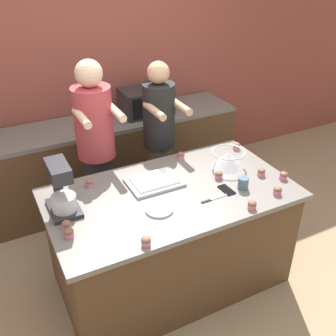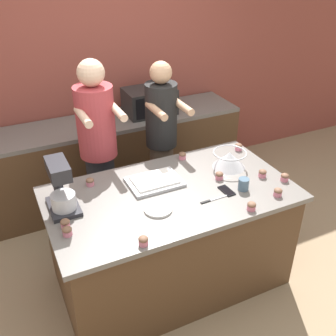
{
  "view_description": "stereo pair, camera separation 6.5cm",
  "coord_description": "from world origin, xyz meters",
  "px_view_note": "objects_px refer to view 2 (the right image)",
  "views": [
    {
      "loc": [
        -1.13,
        -2.17,
        2.53
      ],
      "look_at": [
        0.0,
        0.05,
        1.07
      ],
      "focal_mm": 42.0,
      "sensor_mm": 36.0,
      "label": 1
    },
    {
      "loc": [
        -1.07,
        -2.19,
        2.53
      ],
      "look_at": [
        0.0,
        0.05,
        1.07
      ],
      "focal_mm": 42.0,
      "sensor_mm": 36.0,
      "label": 2
    }
  ],
  "objects_px": {
    "person_left": "(99,152)",
    "cell_phone": "(227,191)",
    "person_right": "(162,143)",
    "knife": "(212,200)",
    "stand_mixer": "(61,189)",
    "small_plate": "(158,209)",
    "cupcake_3": "(262,173)",
    "baking_tray": "(155,181)",
    "drinking_glass": "(244,184)",
    "cupcake_9": "(285,177)",
    "cupcake_4": "(65,223)",
    "cupcake_1": "(90,182)",
    "cupcake_5": "(252,206)",
    "cupcake_8": "(67,231)",
    "cupcake_10": "(278,192)",
    "cupcake_6": "(182,155)",
    "cupcake_7": "(239,147)",
    "microwave_oven": "(150,101)",
    "cupcake_2": "(143,241)",
    "cupcake_0": "(219,175)",
    "mixing_bowl": "(229,159)"
  },
  "relations": [
    {
      "from": "person_left",
      "to": "person_right",
      "type": "distance_m",
      "value": 0.61
    },
    {
      "from": "cupcake_4",
      "to": "cupcake_8",
      "type": "relative_size",
      "value": 1.0
    },
    {
      "from": "baking_tray",
      "to": "cupcake_6",
      "type": "xyz_separation_m",
      "value": [
        0.37,
        0.25,
        0.01
      ]
    },
    {
      "from": "drinking_glass",
      "to": "cupcake_4",
      "type": "xyz_separation_m",
      "value": [
        -1.31,
        0.13,
        -0.01
      ]
    },
    {
      "from": "person_right",
      "to": "drinking_glass",
      "type": "distance_m",
      "value": 1.03
    },
    {
      "from": "cupcake_1",
      "to": "cupcake_3",
      "type": "relative_size",
      "value": 1.0
    },
    {
      "from": "drinking_glass",
      "to": "knife",
      "type": "height_order",
      "value": "drinking_glass"
    },
    {
      "from": "stand_mixer",
      "to": "cell_phone",
      "type": "relative_size",
      "value": 2.59
    },
    {
      "from": "stand_mixer",
      "to": "cupcake_4",
      "type": "relative_size",
      "value": 5.95
    },
    {
      "from": "person_left",
      "to": "cupcake_7",
      "type": "distance_m",
      "value": 1.24
    },
    {
      "from": "person_left",
      "to": "cell_phone",
      "type": "xyz_separation_m",
      "value": [
        0.69,
        -0.98,
        -0.02
      ]
    },
    {
      "from": "stand_mixer",
      "to": "cupcake_10",
      "type": "bearing_deg",
      "value": -19.66
    },
    {
      "from": "person_left",
      "to": "cupcake_5",
      "type": "distance_m",
      "value": 1.44
    },
    {
      "from": "person_right",
      "to": "cupcake_3",
      "type": "bearing_deg",
      "value": -63.66
    },
    {
      "from": "small_plate",
      "to": "cupcake_9",
      "type": "relative_size",
      "value": 3.13
    },
    {
      "from": "small_plate",
      "to": "cupcake_1",
      "type": "height_order",
      "value": "cupcake_1"
    },
    {
      "from": "cupcake_3",
      "to": "cupcake_4",
      "type": "relative_size",
      "value": 1.0
    },
    {
      "from": "cupcake_7",
      "to": "microwave_oven",
      "type": "bearing_deg",
      "value": 109.89
    },
    {
      "from": "person_left",
      "to": "cupcake_9",
      "type": "xyz_separation_m",
      "value": [
        1.18,
        -1.04,
        0.01
      ]
    },
    {
      "from": "person_left",
      "to": "baking_tray",
      "type": "relative_size",
      "value": 4.26
    },
    {
      "from": "small_plate",
      "to": "cupcake_9",
      "type": "bearing_deg",
      "value": -4.14
    },
    {
      "from": "stand_mixer",
      "to": "small_plate",
      "type": "height_order",
      "value": "stand_mixer"
    },
    {
      "from": "cupcake_1",
      "to": "cupcake_5",
      "type": "distance_m",
      "value": 1.22
    },
    {
      "from": "person_left",
      "to": "knife",
      "type": "xyz_separation_m",
      "value": [
        0.53,
        -1.03,
        -0.02
      ]
    },
    {
      "from": "cupcake_9",
      "to": "cupcake_10",
      "type": "bearing_deg",
      "value": -141.99
    },
    {
      "from": "cell_phone",
      "to": "mixing_bowl",
      "type": "bearing_deg",
      "value": 54.45
    },
    {
      "from": "baking_tray",
      "to": "small_plate",
      "type": "xyz_separation_m",
      "value": [
        -0.12,
        -0.33,
        -0.01
      ]
    },
    {
      "from": "person_right",
      "to": "cupcake_0",
      "type": "relative_size",
      "value": 25.76
    },
    {
      "from": "cupcake_1",
      "to": "cupcake_5",
      "type": "bearing_deg",
      "value": -40.55
    },
    {
      "from": "cupcake_3",
      "to": "cupcake_10",
      "type": "distance_m",
      "value": 0.27
    },
    {
      "from": "person_right",
      "to": "cupcake_4",
      "type": "bearing_deg",
      "value": -141.34
    },
    {
      "from": "stand_mixer",
      "to": "drinking_glass",
      "type": "height_order",
      "value": "stand_mixer"
    },
    {
      "from": "cupcake_1",
      "to": "cupcake_6",
      "type": "height_order",
      "value": "same"
    },
    {
      "from": "person_left",
      "to": "cupcake_1",
      "type": "distance_m",
      "value": 0.5
    },
    {
      "from": "small_plate",
      "to": "knife",
      "type": "height_order",
      "value": "small_plate"
    },
    {
      "from": "small_plate",
      "to": "cupcake_1",
      "type": "distance_m",
      "value": 0.62
    },
    {
      "from": "microwave_oven",
      "to": "cupcake_8",
      "type": "height_order",
      "value": "microwave_oven"
    },
    {
      "from": "person_right",
      "to": "knife",
      "type": "bearing_deg",
      "value": -93.96
    },
    {
      "from": "cupcake_3",
      "to": "cupcake_8",
      "type": "distance_m",
      "value": 1.56
    },
    {
      "from": "cupcake_8",
      "to": "cupcake_9",
      "type": "relative_size",
      "value": 1.0
    },
    {
      "from": "small_plate",
      "to": "cupcake_3",
      "type": "relative_size",
      "value": 3.13
    },
    {
      "from": "cell_phone",
      "to": "cupcake_8",
      "type": "height_order",
      "value": "cupcake_8"
    },
    {
      "from": "small_plate",
      "to": "cupcake_8",
      "type": "distance_m",
      "value": 0.63
    },
    {
      "from": "cupcake_6",
      "to": "cupcake_10",
      "type": "bearing_deg",
      "value": -64.97
    },
    {
      "from": "cell_phone",
      "to": "cupcake_9",
      "type": "height_order",
      "value": "cupcake_9"
    },
    {
      "from": "small_plate",
      "to": "cupcake_7",
      "type": "height_order",
      "value": "cupcake_7"
    },
    {
      "from": "cupcake_2",
      "to": "cupcake_5",
      "type": "distance_m",
      "value": 0.82
    },
    {
      "from": "small_plate",
      "to": "cupcake_3",
      "type": "xyz_separation_m",
      "value": [
        0.93,
        0.05,
        0.02
      ]
    },
    {
      "from": "knife",
      "to": "cupcake_6",
      "type": "height_order",
      "value": "cupcake_6"
    },
    {
      "from": "cupcake_0",
      "to": "cupcake_1",
      "type": "xyz_separation_m",
      "value": [
        -0.94,
        0.35,
        0.0
      ]
    }
  ]
}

